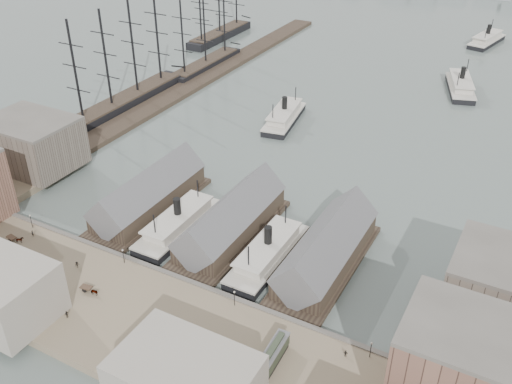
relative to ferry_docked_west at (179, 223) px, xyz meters
The scene contains 32 objects.
ground 17.91m from the ferry_docked_west, 42.88° to the right, with size 900.00×900.00×0.00m, color #53605B.
quay 34.64m from the ferry_docked_west, 67.94° to the right, with size 180.00×30.00×2.00m, color #786850.
seawall 21.66m from the ferry_docked_west, 53.04° to the right, with size 180.00×1.20×2.30m, color #59544C.
west_wharf 103.72m from the ferry_docked_west, 122.03° to the left, with size 10.00×220.00×1.60m, color #2D231C.
ferry_shed_west 14.03m from the ferry_docked_west, 159.72° to the left, with size 14.00×42.00×12.60m.
ferry_shed_center 14.03m from the ferry_docked_west, 20.28° to the left, with size 14.00×42.00×12.60m.
ferry_shed_east 39.36m from the ferry_docked_west, ahead, with size 14.00×42.00×12.60m.
warehouse_west_back 57.68m from the ferry_docked_west, behind, with size 26.00×20.00×14.00m, color #60564C.
street_bldg_center 55.25m from the ferry_docked_west, 53.18° to the right, with size 24.00×16.00×10.00m, color gray.
lamp_post_far_w 37.32m from the ferry_docked_west, 149.20° to the right, with size 0.44×0.44×3.92m.
lamp_post_near_w 19.31m from the ferry_docked_west, 95.99° to the right, with size 0.44×0.44×3.92m.
lamp_post_near_e 33.96m from the ferry_docked_west, 34.26° to the right, with size 0.44×0.44×3.92m.
lamp_post_far_e 61.10m from the ferry_docked_west, 18.20° to the right, with size 0.44×0.44×3.92m.
ferry_docked_west is the anchor object (origin of this frame).
ferry_docked_east 26.00m from the ferry_docked_west, ahead, with size 8.76×29.20×10.43m.
ferry_open_near 73.98m from the ferry_docked_west, 94.57° to the left, with size 13.24×29.81×10.28m.
ferry_open_mid 141.84m from the ferry_docked_west, 72.20° to the left, with size 17.74×31.29×10.71m.
ferry_open_far 210.64m from the ferry_docked_west, 78.61° to the left, with size 14.38×30.03×10.31m.
sailing_ship_near 86.98m from the ferry_docked_west, 138.53° to the left, with size 9.34×64.33×38.39m.
sailing_ship_mid 124.83m from the ferry_docked_west, 119.66° to the left, with size 8.11×46.85×33.34m.
sailing_ship_far 171.01m from the ferry_docked_west, 118.13° to the left, with size 8.80×48.86×36.16m.
tram 51.06m from the ferry_docked_west, 34.14° to the right, with size 2.95×9.96×3.51m.
horse_cart_left 39.37m from the ferry_docked_west, 140.18° to the right, with size 4.83×2.13×1.69m.
horse_cart_center 30.95m from the ferry_docked_west, 91.89° to the right, with size 5.02×1.82×1.71m.
horse_cart_right 43.37m from the ferry_docked_west, 53.88° to the right, with size 4.79×2.43×1.59m.
pedestrian_0 36.25m from the ferry_docked_west, 143.26° to the right, with size 0.61×0.45×1.67m, color black.
pedestrian_2 27.66m from the ferry_docked_west, 112.23° to the right, with size 1.05×0.60×1.63m, color black.
pedestrian_3 38.85m from the ferry_docked_west, 91.07° to the right, with size 0.96×0.40×1.65m, color black.
pedestrian_4 34.35m from the ferry_docked_west, 58.98° to the right, with size 0.86×0.56×1.75m, color black.
pedestrian_5 36.41m from the ferry_docked_west, 58.13° to the right, with size 0.58×0.42×1.59m, color black.
pedestrian_6 49.15m from the ferry_docked_west, 31.54° to the right, with size 0.88×0.68×1.81m, color black.
pedestrian_8 57.86m from the ferry_docked_west, 21.43° to the right, with size 0.92×0.38×1.56m, color black.
Camera 1 is at (62.50, -84.57, 86.02)m, focal length 40.00 mm.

